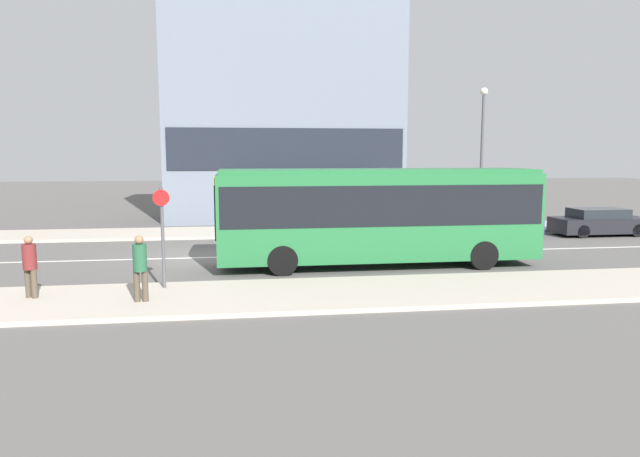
% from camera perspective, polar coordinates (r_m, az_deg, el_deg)
% --- Properties ---
extents(ground_plane, '(120.00, 120.00, 0.00)m').
position_cam_1_polar(ground_plane, '(21.40, -11.60, -2.87)').
color(ground_plane, '#595654').
extents(sidewalk_near, '(44.00, 3.50, 0.13)m').
position_cam_1_polar(sidewalk_near, '(15.29, -13.03, -6.85)').
color(sidewalk_near, '#B2A899').
rests_on(sidewalk_near, ground_plane).
extents(sidewalk_far, '(44.00, 3.50, 0.13)m').
position_cam_1_polar(sidewalk_far, '(27.55, -10.81, -0.40)').
color(sidewalk_far, '#B2A899').
rests_on(sidewalk_far, ground_plane).
extents(lane_centerline, '(41.80, 0.16, 0.01)m').
position_cam_1_polar(lane_centerline, '(21.40, -11.60, -2.86)').
color(lane_centerline, silver).
rests_on(lane_centerline, ground_plane).
extents(apartment_block_left_tower, '(13.11, 5.25, 14.64)m').
position_cam_1_polar(apartment_block_left_tower, '(33.37, -3.68, 13.56)').
color(apartment_block_left_tower, slate).
rests_on(apartment_block_left_tower, ground_plane).
extents(city_bus, '(10.72, 2.55, 3.28)m').
position_cam_1_polar(city_bus, '(19.33, 5.75, 1.79)').
color(city_bus, '#236B38').
rests_on(city_bus, ground_plane).
extents(parked_car_0, '(4.14, 1.83, 1.29)m').
position_cam_1_polar(parked_car_0, '(27.25, 16.76, 0.49)').
color(parked_car_0, navy).
rests_on(parked_car_0, ground_plane).
extents(parked_car_1, '(4.35, 1.74, 1.26)m').
position_cam_1_polar(parked_car_1, '(29.63, 26.16, 0.56)').
color(parked_car_1, black).
rests_on(parked_car_1, ground_plane).
extents(pedestrian_near_stop, '(0.34, 0.34, 1.61)m').
position_cam_1_polar(pedestrian_near_stop, '(16.32, -27.03, -3.10)').
color(pedestrian_near_stop, '#4C4233').
rests_on(pedestrian_near_stop, sidewalk_near).
extents(pedestrian_down_pavement, '(0.35, 0.34, 1.67)m').
position_cam_1_polar(pedestrian_down_pavement, '(14.87, -17.55, -3.43)').
color(pedestrian_down_pavement, '#4C4233').
rests_on(pedestrian_down_pavement, sidewalk_near).
extents(bus_stop_sign, '(0.44, 0.12, 2.76)m').
position_cam_1_polar(bus_stop_sign, '(16.08, -15.48, -0.14)').
color(bus_stop_sign, '#4C4C51').
rests_on(bus_stop_sign, sidewalk_near).
extents(street_lamp, '(0.36, 0.36, 6.74)m').
position_cam_1_polar(street_lamp, '(28.57, 15.91, 8.16)').
color(street_lamp, '#4C4C51').
rests_on(street_lamp, sidewalk_far).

